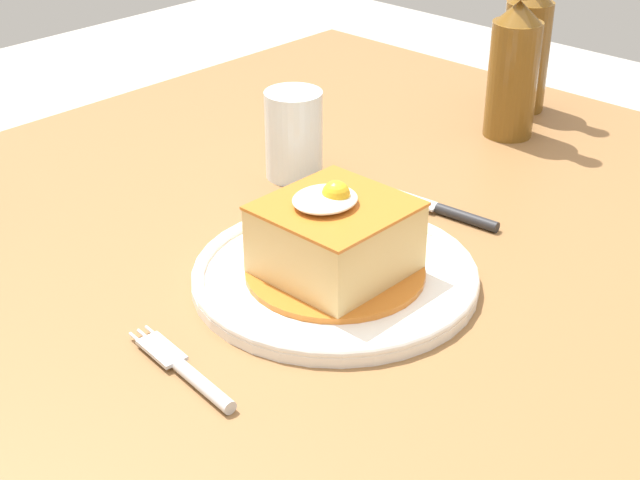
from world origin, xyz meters
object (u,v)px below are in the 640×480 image
fork (190,374)px  beer_bottle_amber_far (514,61)px  beer_bottle_amber (527,39)px  main_plate (335,275)px  knife (448,211)px  drinking_glass (294,140)px

fork → beer_bottle_amber_far: 0.64m
beer_bottle_amber → main_plate: bearing=-166.3°
knife → fork: bearing=-177.0°
beer_bottle_amber_far → drinking_glass: bearing=158.0°
fork → beer_bottle_amber_far: bearing=9.4°
beer_bottle_amber → beer_bottle_amber_far: 0.10m
main_plate → fork: 0.20m
fork → beer_bottle_amber: bearing=11.3°
main_plate → fork: (-0.19, -0.02, -0.00)m
knife → beer_bottle_amber_far: beer_bottle_amber_far is taller
main_plate → knife: size_ratio=1.67×
fork → beer_bottle_amber: size_ratio=0.53×
knife → drinking_glass: bearing=101.2°
knife → beer_bottle_amber: 0.37m
beer_bottle_amber → drinking_glass: (-0.38, 0.07, -0.05)m
drinking_glass → beer_bottle_amber: bearing=-11.2°
main_plate → beer_bottle_amber_far: (0.43, 0.09, 0.09)m
knife → beer_bottle_amber_far: (0.24, 0.08, 0.09)m
drinking_glass → main_plate: bearing=-126.4°
main_plate → beer_bottle_amber_far: 0.45m
fork → beer_bottle_amber: beer_bottle_amber is taller
main_plate → beer_bottle_amber_far: beer_bottle_amber_far is taller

